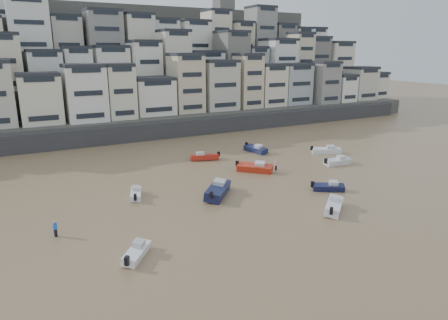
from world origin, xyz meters
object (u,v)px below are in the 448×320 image
boat_b (329,186)px  boat_h (204,156)px  boat_j (136,251)px  boat_f (136,193)px  boat_d (338,160)px  person_pink (276,165)px  boat_c (218,189)px  boat_g (326,149)px  boat_e (255,167)px  boat_a (334,205)px  person_blue (55,229)px  boat_i (256,148)px

boat_b → boat_h: 23.41m
boat_j → boat_f: bearing=22.0°
boat_d → boat_h: (-18.00, 13.12, 0.00)m
person_pink → boat_h: bearing=122.9°
boat_c → boat_g: size_ratio=1.24×
boat_e → boat_f: (-19.39, -2.14, -0.21)m
boat_b → boat_d: boat_d is taller
boat_e → boat_g: (17.70, 3.53, -0.05)m
boat_a → person_pink: 17.05m
boat_d → boat_h: 22.28m
boat_d → person_blue: person_blue is taller
boat_g → boat_j: (-41.44, -20.87, -0.16)m
boat_b → boat_c: boat_c is taller
boat_f → boat_i: bearing=-46.9°
boat_a → person_blue: bearing=123.9°
boat_b → person_pink: bearing=126.3°
boat_c → boat_i: size_ratio=1.27×
boat_f → boat_g: size_ratio=0.78×
boat_e → person_blue: size_ratio=3.44×
boat_j → boat_b: bearing=-41.1°
boat_c → boat_g: 29.38m
boat_b → boat_f: 25.42m
boat_b → boat_h: boat_h is taller
boat_h → boat_j: (-19.95, -27.45, -0.10)m
boat_e → boat_i: size_ratio=1.08×
boat_e → boat_h: boat_e is taller
boat_g → boat_j: 46.40m
boat_c → boat_j: 17.54m
boat_e → boat_g: size_ratio=1.06×
boat_e → boat_j: boat_e is taller
boat_j → person_blue: bearing=74.8°
boat_e → boat_c: bearing=-100.6°
boat_d → person_blue: (-43.93, -6.35, 0.16)m
boat_b → person_pink: 11.08m
boat_a → boat_d: size_ratio=1.08×
boat_b → boat_i: bearing=115.5°
boat_i → person_pink: 11.88m
boat_a → person_pink: size_ratio=3.25×
boat_f → person_blue: 12.60m
boat_b → boat_c: (-13.93, 5.34, 0.34)m
boat_i → boat_b: bearing=-16.4°
boat_d → person_blue: bearing=-168.4°
boat_b → boat_d: 13.53m
boat_a → boat_e: 17.57m
boat_f → boat_d: bearing=-74.0°
boat_f → boat_h: size_ratio=0.85×
boat_c → boat_f: bearing=106.0°
boat_i → boat_j: bearing=-57.0°
boat_a → boat_g: 27.70m
boat_c → boat_a: bearing=-97.5°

